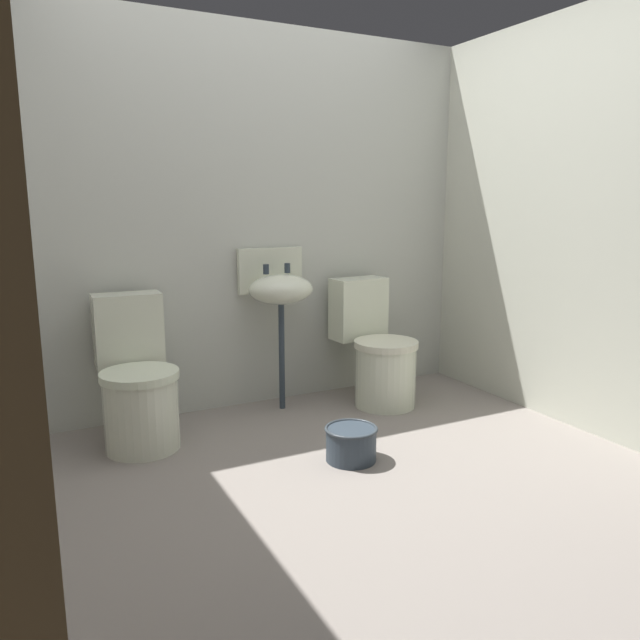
% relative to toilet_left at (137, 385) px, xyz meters
% --- Properties ---
extents(ground_plane, '(3.35, 2.85, 0.08)m').
position_rel_toilet_left_xyz_m(ground_plane, '(0.79, -0.88, -0.36)').
color(ground_plane, gray).
extents(wall_back, '(3.35, 0.10, 2.30)m').
position_rel_toilet_left_xyz_m(wall_back, '(0.79, 0.40, 0.83)').
color(wall_back, '#BABDB2').
rests_on(wall_back, ground).
extents(wall_right, '(0.10, 2.65, 2.30)m').
position_rel_toilet_left_xyz_m(wall_right, '(2.32, -0.78, 0.83)').
color(wall_right, beige).
rests_on(wall_right, ground).
extents(toilet_left, '(0.41, 0.60, 0.78)m').
position_rel_toilet_left_xyz_m(toilet_left, '(0.00, 0.00, 0.00)').
color(toilet_left, silver).
rests_on(toilet_left, ground).
extents(toilet_right, '(0.43, 0.62, 0.78)m').
position_rel_toilet_left_xyz_m(toilet_right, '(1.49, 0.00, 0.00)').
color(toilet_right, silver).
rests_on(toilet_right, ground).
extents(sink, '(0.42, 0.35, 0.99)m').
position_rel_toilet_left_xyz_m(sink, '(0.90, 0.19, 0.43)').
color(sink, '#2E3944').
rests_on(sink, ground).
extents(bucket, '(0.27, 0.27, 0.17)m').
position_rel_toilet_left_xyz_m(bucket, '(0.89, -0.71, -0.23)').
color(bucket, '#2E3944').
rests_on(bucket, ground).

